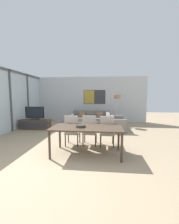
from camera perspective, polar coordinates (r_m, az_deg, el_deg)
name	(u,v)px	position (r m, az deg, el deg)	size (l,w,h in m)	color
ground_plane	(57,164)	(3.83, -12.39, -18.91)	(24.00, 24.00, 0.00)	#9E896B
wall_back	(87,99)	(9.49, -0.78, 4.88)	(7.30, 0.09, 2.80)	silver
window_wall_left	(10,98)	(7.66, -28.02, 4.83)	(0.07, 6.14, 2.80)	silver
area_rug	(88,129)	(7.28, -0.42, -6.64)	(2.33, 1.70, 0.01)	gray
tv_console	(35,124)	(7.84, -20.01, -4.39)	(1.47, 0.49, 0.46)	#423326
television	(35,113)	(7.77, -20.15, -0.48)	(0.95, 0.20, 0.63)	#2D2D33
sofa_main	(91,120)	(8.50, 0.55, -2.99)	(2.11, 0.90, 0.77)	slate
sofa_side	(114,124)	(7.35, 9.25, -4.51)	(0.90, 1.51, 0.77)	slate
coffee_table	(88,124)	(7.22, -0.43, -4.61)	(0.99, 0.99, 0.35)	#423326
dining_table	(87,129)	(4.13, -1.02, -6.57)	(1.93, 1.00, 0.77)	#423326
dining_chair_left	(72,130)	(4.90, -6.65, -6.67)	(0.46, 0.46, 1.00)	#B2A899
dining_chair_centre	(90,130)	(4.87, 0.03, -6.69)	(0.46, 0.46, 1.00)	#B2A899
dining_chair_right	(107,130)	(4.79, 6.70, -6.95)	(0.46, 0.46, 1.00)	#B2A899
fruit_bowl	(81,126)	(4.07, -3.42, -5.29)	(0.27, 0.27, 0.06)	#332D28
floor_lamp	(117,99)	(8.27, 10.37, 5.06)	(0.41, 0.41, 1.68)	#2D2D33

